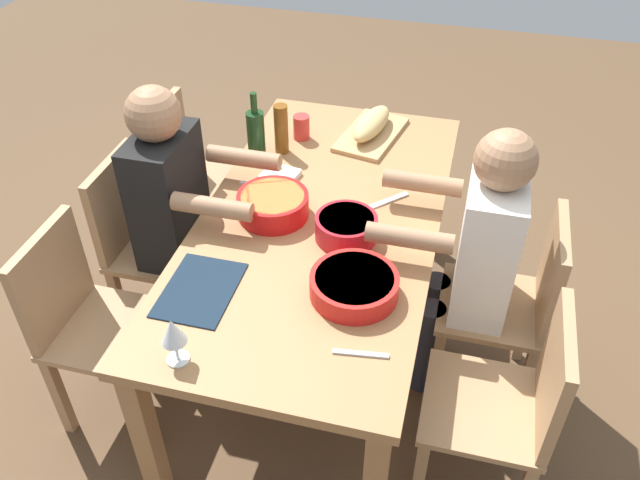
% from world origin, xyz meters
% --- Properties ---
extents(ground_plane, '(8.00, 8.00, 0.00)m').
position_xyz_m(ground_plane, '(0.00, 0.00, 0.00)').
color(ground_plane, brown).
extents(dining_table, '(1.77, 0.89, 0.74)m').
position_xyz_m(dining_table, '(0.00, 0.00, 0.65)').
color(dining_table, '#9E7044').
rests_on(dining_table, ground_plane).
extents(chair_far_right, '(0.40, 0.40, 0.85)m').
position_xyz_m(chair_far_right, '(0.49, 0.77, 0.48)').
color(chair_far_right, '#A87F56').
rests_on(chair_far_right, ground_plane).
extents(chair_far_center, '(0.40, 0.40, 0.85)m').
position_xyz_m(chair_far_center, '(0.00, 0.77, 0.48)').
color(chair_far_center, '#A87F56').
rests_on(chair_far_center, ground_plane).
extents(diner_far_center, '(0.41, 0.53, 1.20)m').
position_xyz_m(diner_far_center, '(-0.00, 0.59, 0.70)').
color(diner_far_center, '#2D2D38').
rests_on(diner_far_center, ground_plane).
extents(chair_near_left, '(0.40, 0.40, 0.85)m').
position_xyz_m(chair_near_left, '(-0.49, -0.77, 0.48)').
color(chair_near_left, '#A87F56').
rests_on(chair_near_left, ground_plane).
extents(chair_far_left, '(0.40, 0.40, 0.85)m').
position_xyz_m(chair_far_left, '(-0.49, 0.77, 0.48)').
color(chair_far_left, '#A87F56').
rests_on(chair_far_left, ground_plane).
extents(chair_near_center, '(0.40, 0.40, 0.85)m').
position_xyz_m(chair_near_center, '(0.00, -0.77, 0.48)').
color(chair_near_center, '#A87F56').
rests_on(chair_near_center, ground_plane).
extents(diner_near_center, '(0.41, 0.53, 1.20)m').
position_xyz_m(diner_near_center, '(0.00, -0.59, 0.70)').
color(diner_near_center, '#2D2D38').
rests_on(diner_near_center, ground_plane).
extents(serving_bowl_fruit, '(0.27, 0.27, 0.09)m').
position_xyz_m(serving_bowl_fruit, '(-0.03, 0.18, 0.79)').
color(serving_bowl_fruit, red).
rests_on(serving_bowl_fruit, dining_table).
extents(serving_bowl_greens, '(0.23, 0.23, 0.09)m').
position_xyz_m(serving_bowl_greens, '(-0.09, -0.12, 0.79)').
color(serving_bowl_greens, '#B21923').
rests_on(serving_bowl_greens, dining_table).
extents(serving_bowl_salad, '(0.29, 0.29, 0.08)m').
position_xyz_m(serving_bowl_salad, '(-0.38, -0.21, 0.78)').
color(serving_bowl_salad, red).
rests_on(serving_bowl_salad, dining_table).
extents(cutting_board, '(0.44, 0.29, 0.02)m').
position_xyz_m(cutting_board, '(0.64, -0.07, 0.75)').
color(cutting_board, tan).
rests_on(cutting_board, dining_table).
extents(bread_loaf, '(0.34, 0.17, 0.09)m').
position_xyz_m(bread_loaf, '(0.64, -0.07, 0.81)').
color(bread_loaf, tan).
rests_on(bread_loaf, cutting_board).
extents(wine_bottle, '(0.08, 0.08, 0.29)m').
position_xyz_m(wine_bottle, '(0.37, 0.37, 0.85)').
color(wine_bottle, '#193819').
rests_on(wine_bottle, dining_table).
extents(beer_bottle, '(0.06, 0.06, 0.22)m').
position_xyz_m(beer_bottle, '(0.42, 0.28, 0.85)').
color(beer_bottle, brown).
rests_on(beer_bottle, dining_table).
extents(wine_glass, '(0.08, 0.08, 0.17)m').
position_xyz_m(wine_glass, '(-0.78, 0.23, 0.86)').
color(wine_glass, silver).
rests_on(wine_glass, dining_table).
extents(cup_far_right, '(0.07, 0.07, 0.11)m').
position_xyz_m(cup_far_right, '(0.55, 0.23, 0.79)').
color(cup_far_right, red).
rests_on(cup_far_right, dining_table).
extents(fork_far_center, '(0.02, 0.17, 0.01)m').
position_xyz_m(fork_far_center, '(0.14, 0.29, 0.74)').
color(fork_far_center, silver).
rests_on(fork_far_center, dining_table).
extents(fork_near_left, '(0.04, 0.17, 0.01)m').
position_xyz_m(fork_near_left, '(-0.63, -0.29, 0.74)').
color(fork_near_left, silver).
rests_on(fork_near_left, dining_table).
extents(placemat_far_left, '(0.32, 0.23, 0.01)m').
position_xyz_m(placemat_far_left, '(-0.49, 0.29, 0.74)').
color(placemat_far_left, '#142333').
rests_on(placemat_far_left, dining_table).
extents(carving_knife, '(0.18, 0.18, 0.01)m').
position_xyz_m(carving_knife, '(0.15, -0.22, 0.74)').
color(carving_knife, silver).
rests_on(carving_knife, dining_table).
extents(napkin_stack, '(0.16, 0.16, 0.02)m').
position_xyz_m(napkin_stack, '(0.21, 0.23, 0.75)').
color(napkin_stack, white).
rests_on(napkin_stack, dining_table).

